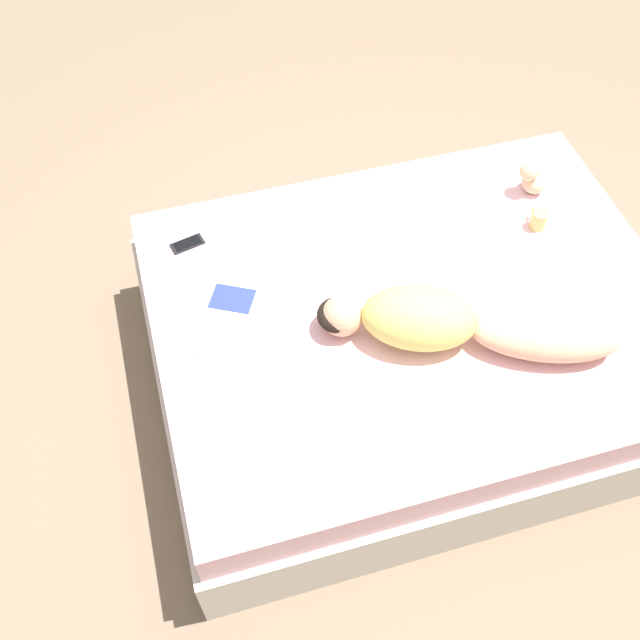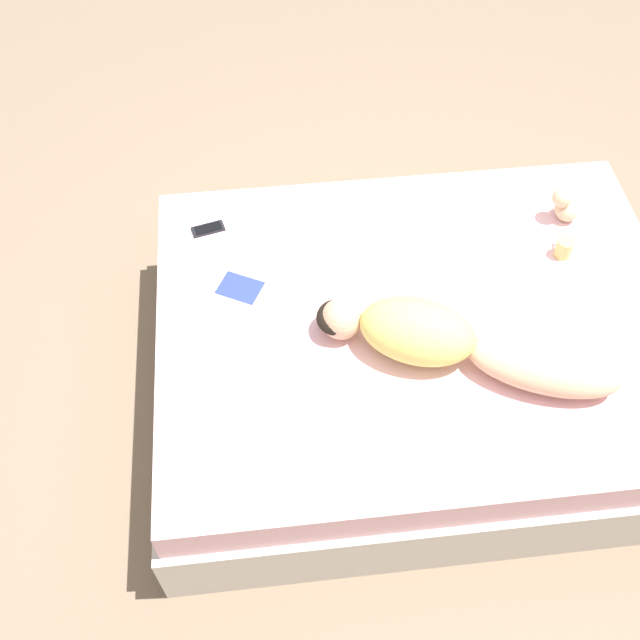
{
  "view_description": "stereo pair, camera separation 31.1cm",
  "coord_description": "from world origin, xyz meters",
  "px_view_note": "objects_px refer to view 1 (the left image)",
  "views": [
    {
      "loc": [
        -1.81,
        0.95,
        3.09
      ],
      "look_at": [
        -0.01,
        0.44,
        0.6
      ],
      "focal_mm": 42.0,
      "sensor_mm": 36.0,
      "label": 1
    },
    {
      "loc": [
        -1.87,
        0.65,
        3.09
      ],
      "look_at": [
        -0.01,
        0.44,
        0.6
      ],
      "focal_mm": 42.0,
      "sensor_mm": 36.0,
      "label": 2
    }
  ],
  "objects_px": {
    "open_magazine": "(226,318)",
    "cell_phone": "(187,244)",
    "person": "(458,324)",
    "coffee_mug": "(539,219)"
  },
  "relations": [
    {
      "from": "open_magazine",
      "to": "cell_phone",
      "type": "xyz_separation_m",
      "value": [
        0.47,
        0.08,
        0.0
      ]
    },
    {
      "from": "open_magazine",
      "to": "cell_phone",
      "type": "height_order",
      "value": "same"
    },
    {
      "from": "person",
      "to": "open_magazine",
      "type": "height_order",
      "value": "person"
    },
    {
      "from": "person",
      "to": "open_magazine",
      "type": "xyz_separation_m",
      "value": [
        0.37,
        0.9,
        -0.1
      ]
    },
    {
      "from": "person",
      "to": "coffee_mug",
      "type": "relative_size",
      "value": 11.12
    },
    {
      "from": "person",
      "to": "cell_phone",
      "type": "height_order",
      "value": "person"
    },
    {
      "from": "person",
      "to": "cell_phone",
      "type": "xyz_separation_m",
      "value": [
        0.83,
        0.98,
        -0.1
      ]
    },
    {
      "from": "open_magazine",
      "to": "coffee_mug",
      "type": "relative_size",
      "value": 4.55
    },
    {
      "from": "open_magazine",
      "to": "person",
      "type": "bearing_deg",
      "value": -84.21
    },
    {
      "from": "coffee_mug",
      "to": "cell_phone",
      "type": "relative_size",
      "value": 0.67
    }
  ]
}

